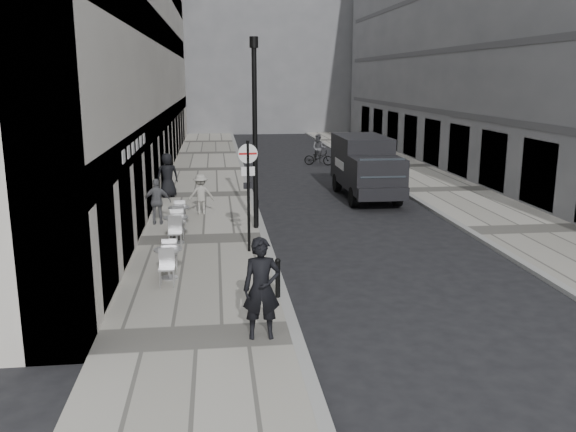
% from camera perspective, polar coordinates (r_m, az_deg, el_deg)
% --- Properties ---
extents(ground, '(120.00, 120.00, 0.00)m').
position_cam_1_polar(ground, '(10.31, 2.76, -17.39)').
color(ground, black).
rests_on(ground, ground).
extents(sidewalk, '(4.00, 60.00, 0.12)m').
position_cam_1_polar(sidewalk, '(27.27, -7.70, 1.91)').
color(sidewalk, '#A6A196').
rests_on(sidewalk, ground).
extents(far_sidewalk, '(4.00, 60.00, 0.12)m').
position_cam_1_polar(far_sidewalk, '(29.23, 14.42, 2.35)').
color(far_sidewalk, '#A6A196').
rests_on(far_sidewalk, ground).
extents(building_left, '(4.00, 45.00, 18.00)m').
position_cam_1_polar(building_left, '(33.79, -15.23, 18.92)').
color(building_left, silver).
rests_on(building_left, ground).
extents(building_far, '(24.00, 16.00, 22.00)m').
position_cam_1_polar(building_far, '(65.11, -4.34, 17.96)').
color(building_far, gray).
rests_on(building_far, ground).
extents(walking_man, '(0.75, 0.50, 2.05)m').
position_cam_1_polar(walking_man, '(12.04, -2.48, -6.80)').
color(walking_man, black).
rests_on(walking_man, sidewalk).
extents(sign_post, '(0.57, 0.11, 3.30)m').
position_cam_1_polar(sign_post, '(17.78, -3.74, 3.27)').
color(sign_post, black).
rests_on(sign_post, sidewalk).
extents(lamppost, '(0.29, 0.29, 6.35)m').
position_cam_1_polar(lamppost, '(20.49, -3.12, 8.54)').
color(lamppost, black).
rests_on(lamppost, sidewalk).
extents(bollard_near, '(0.12, 0.12, 0.89)m').
position_cam_1_polar(bollard_near, '(14.37, -0.96, -5.92)').
color(bollard_near, black).
rests_on(bollard_near, sidewalk).
extents(bollard_far, '(0.12, 0.12, 0.88)m').
position_cam_1_polar(bollard_far, '(21.16, -2.93, 0.21)').
color(bollard_far, black).
rests_on(bollard_far, sidewalk).
extents(panel_van, '(2.13, 5.63, 2.64)m').
position_cam_1_polar(panel_van, '(26.85, 7.23, 4.84)').
color(panel_van, black).
rests_on(panel_van, ground).
extents(cyclist, '(1.83, 1.08, 1.86)m').
position_cam_1_polar(cyclist, '(36.80, 2.89, 5.89)').
color(cyclist, black).
rests_on(cyclist, ground).
extents(pedestrian_a, '(0.96, 0.41, 1.62)m').
position_cam_1_polar(pedestrian_a, '(21.83, -12.14, 1.32)').
color(pedestrian_a, slate).
rests_on(pedestrian_a, sidewalk).
extents(pedestrian_b, '(1.06, 0.70, 1.53)m').
position_cam_1_polar(pedestrian_b, '(23.14, -8.16, 2.02)').
color(pedestrian_b, '#9C9990').
rests_on(pedestrian_b, sidewalk).
extents(pedestrian_c, '(1.07, 0.85, 1.91)m').
position_cam_1_polar(pedestrian_c, '(26.73, -11.21, 3.77)').
color(pedestrian_c, black).
rests_on(pedestrian_c, sidewalk).
extents(cafe_table_near, '(0.72, 1.63, 0.93)m').
position_cam_1_polar(cafe_table_near, '(15.96, -11.13, -4.14)').
color(cafe_table_near, silver).
rests_on(cafe_table_near, sidewalk).
extents(cafe_table_mid, '(0.77, 1.73, 0.99)m').
position_cam_1_polar(cafe_table_mid, '(19.25, -10.42, -1.09)').
color(cafe_table_mid, '#B5B5B7').
rests_on(cafe_table_mid, sidewalk).
extents(cafe_table_far, '(0.72, 1.63, 0.93)m').
position_cam_1_polar(cafe_table_far, '(20.95, -10.14, -0.02)').
color(cafe_table_far, '#B3B3B5').
rests_on(cafe_table_far, sidewalk).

